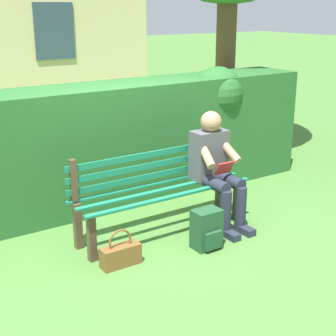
# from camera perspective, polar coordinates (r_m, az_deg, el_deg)

# --- Properties ---
(ground) EXTENTS (60.00, 60.00, 0.00)m
(ground) POSITION_cam_1_polar(r_m,az_deg,el_deg) (5.30, -0.60, -7.22)
(ground) COLOR #477533
(park_bench) EXTENTS (1.90, 0.47, 0.88)m
(park_bench) POSITION_cam_1_polar(r_m,az_deg,el_deg) (5.18, -1.06, -2.27)
(park_bench) COLOR #4C3828
(park_bench) RESTS_ON ground
(person_seated) EXTENTS (0.44, 0.73, 1.21)m
(person_seated) POSITION_cam_1_polar(r_m,az_deg,el_deg) (5.31, 5.41, 0.26)
(person_seated) COLOR #4C4C51
(person_seated) RESTS_ON ground
(hedge_backdrop) EXTENTS (5.79, 0.80, 1.51)m
(hedge_backdrop) POSITION_cam_1_polar(r_m,az_deg,el_deg) (5.83, -8.43, 2.62)
(hedge_backdrop) COLOR #265B28
(hedge_backdrop) RESTS_ON ground
(backpack) EXTENTS (0.27, 0.26, 0.39)m
(backpack) POSITION_cam_1_polar(r_m,az_deg,el_deg) (4.92, 4.36, -6.88)
(backpack) COLOR #1E4728
(backpack) RESTS_ON ground
(handbag) EXTENTS (0.37, 0.14, 0.35)m
(handbag) POSITION_cam_1_polar(r_m,az_deg,el_deg) (4.64, -5.35, -9.61)
(handbag) COLOR brown
(handbag) RESTS_ON ground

